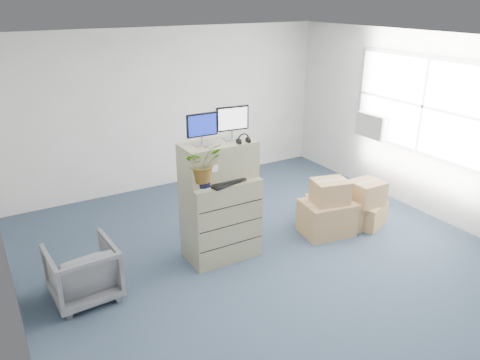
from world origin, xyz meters
name	(u,v)px	position (x,y,z in m)	size (l,w,h in m)	color
ground	(281,271)	(0.00, 0.00, 0.00)	(7.00, 7.00, 0.00)	#29384A
wall_back	(170,109)	(0.00, 3.51, 1.40)	(6.00, 0.02, 2.80)	silver
wall_right	(451,132)	(3.01, 0.00, 1.40)	(0.02, 7.00, 2.80)	silver
window	(424,106)	(2.96, 0.50, 1.70)	(0.07, 2.72, 1.52)	gray
ac_unit	(373,125)	(2.87, 1.40, 1.20)	(0.24, 0.60, 0.40)	beige
filing_cabinet_lower	(221,218)	(-0.47, 0.74, 0.55)	(0.95, 0.58, 1.10)	#9B916B
filing_cabinet_upper	(218,160)	(-0.47, 0.79, 1.34)	(0.95, 0.47, 0.47)	#9B916B
monitor_left	(202,127)	(-0.67, 0.80, 1.80)	(0.40, 0.16, 0.40)	#99999E
monitor_right	(233,121)	(-0.24, 0.82, 1.82)	(0.43, 0.19, 0.43)	#99999E
headphones	(243,140)	(-0.20, 0.62, 1.62)	(0.16, 0.16, 0.02)	black
keyboard	(226,182)	(-0.47, 0.58, 1.12)	(0.51, 0.21, 0.03)	black
mouse	(243,176)	(-0.18, 0.66, 1.12)	(0.11, 0.07, 0.04)	silver
water_bottle	(227,167)	(-0.34, 0.79, 1.23)	(0.07, 0.07, 0.25)	gray
phone_dock	(218,175)	(-0.48, 0.76, 1.15)	(0.07, 0.05, 0.15)	silver
external_drive	(239,170)	(-0.14, 0.83, 1.14)	(0.23, 0.17, 0.07)	black
tissue_box	(241,164)	(-0.12, 0.81, 1.22)	(0.26, 0.13, 0.10)	#3D97D1
potted_plant	(203,167)	(-0.78, 0.60, 1.37)	(0.48, 0.52, 0.47)	#A7C6A0
office_chair	(83,269)	(-2.29, 0.70, 0.37)	(0.72, 0.68, 0.74)	#5A5A5F
cardboard_boxes	(340,208)	(1.47, 0.57, 0.30)	(1.48, 1.13, 0.84)	#9D7E4C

